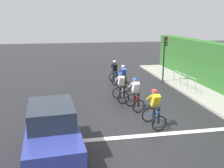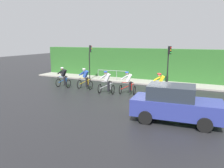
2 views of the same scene
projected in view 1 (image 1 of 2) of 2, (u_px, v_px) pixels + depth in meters
The scene contains 11 objects.
ground_plane at pixel (143, 122), 11.70m from camera, with size 80.00×80.00×0.00m, color black.
sidewalk_kerb at pixel (221, 101), 14.50m from camera, with size 2.80×22.82×0.12m, color #9E998E.
road_marking_stop_line at pixel (153, 135), 10.37m from camera, with size 7.00×0.30×0.01m, color silver.
cyclist_lead at pixel (115, 73), 18.45m from camera, with size 0.68×1.08×1.66m.
cyclist_second at pixel (123, 79), 16.62m from camera, with size 0.69×1.09×1.66m.
cyclist_mid at pixel (121, 88), 14.40m from camera, with size 0.79×1.14×1.66m.
cyclist_fourth at pixel (135, 95), 13.07m from camera, with size 0.81×1.16×1.66m.
cyclist_trailing at pixel (155, 109), 10.98m from camera, with size 0.80×1.15×1.66m.
car_navy at pixel (52, 131), 8.67m from camera, with size 2.12×4.22×1.76m.
traffic_light_far_junction at pixel (165, 52), 18.29m from camera, with size 0.27×0.29×3.34m.
pedestrian_railing_kerbside at pixel (184, 78), 16.89m from camera, with size 0.20×2.92×1.03m.
Camera 1 is at (-3.35, -10.48, 4.56)m, focal length 41.12 mm.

